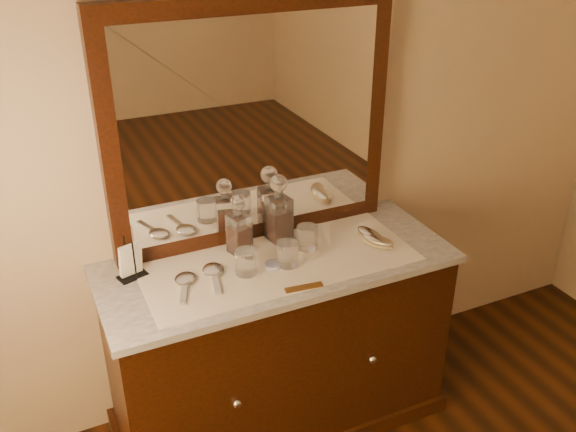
{
  "coord_description": "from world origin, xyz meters",
  "views": [
    {
      "loc": [
        -0.87,
        -0.03,
        2.18
      ],
      "look_at": [
        0.0,
        1.85,
        1.1
      ],
      "focal_mm": 39.06,
      "sensor_mm": 36.0,
      "label": 1
    }
  ],
  "objects_px": {
    "mirror_frame": "(252,124)",
    "comb": "(304,287)",
    "brush_near": "(378,241)",
    "brush_far": "(370,235)",
    "decanter_left": "(239,230)",
    "dresser_cabinet": "(278,346)",
    "hand_mirror_outer": "(185,281)",
    "pin_dish": "(274,265)",
    "decanter_right": "(279,215)",
    "hand_mirror_inner": "(214,272)",
    "napkin_rack": "(131,262)"
  },
  "relations": [
    {
      "from": "comb",
      "to": "napkin_rack",
      "type": "xyz_separation_m",
      "value": [
        -0.56,
        0.36,
        0.06
      ]
    },
    {
      "from": "dresser_cabinet",
      "to": "decanter_left",
      "type": "bearing_deg",
      "value": 133.43
    },
    {
      "from": "decanter_right",
      "to": "brush_far",
      "type": "xyz_separation_m",
      "value": [
        0.35,
        -0.17,
        -0.09
      ]
    },
    {
      "from": "dresser_cabinet",
      "to": "napkin_rack",
      "type": "distance_m",
      "value": 0.76
    },
    {
      "from": "dresser_cabinet",
      "to": "hand_mirror_outer",
      "type": "relative_size",
      "value": 6.46
    },
    {
      "from": "comb",
      "to": "decanter_left",
      "type": "distance_m",
      "value": 0.38
    },
    {
      "from": "hand_mirror_outer",
      "to": "hand_mirror_inner",
      "type": "relative_size",
      "value": 0.95
    },
    {
      "from": "decanter_left",
      "to": "brush_far",
      "type": "distance_m",
      "value": 0.56
    },
    {
      "from": "mirror_frame",
      "to": "hand_mirror_outer",
      "type": "bearing_deg",
      "value": -146.72
    },
    {
      "from": "comb",
      "to": "decanter_right",
      "type": "distance_m",
      "value": 0.41
    },
    {
      "from": "pin_dish",
      "to": "hand_mirror_inner",
      "type": "bearing_deg",
      "value": 169.9
    },
    {
      "from": "pin_dish",
      "to": "napkin_rack",
      "type": "height_order",
      "value": "napkin_rack"
    },
    {
      "from": "brush_near",
      "to": "brush_far",
      "type": "bearing_deg",
      "value": 93.58
    },
    {
      "from": "brush_far",
      "to": "dresser_cabinet",
      "type": "bearing_deg",
      "value": 177.88
    },
    {
      "from": "comb",
      "to": "brush_far",
      "type": "height_order",
      "value": "brush_far"
    },
    {
      "from": "decanter_right",
      "to": "hand_mirror_inner",
      "type": "height_order",
      "value": "decanter_right"
    },
    {
      "from": "comb",
      "to": "decanter_left",
      "type": "bearing_deg",
      "value": 115.54
    },
    {
      "from": "pin_dish",
      "to": "comb",
      "type": "distance_m",
      "value": 0.2
    },
    {
      "from": "mirror_frame",
      "to": "pin_dish",
      "type": "relative_size",
      "value": 16.81
    },
    {
      "from": "brush_near",
      "to": "brush_far",
      "type": "xyz_separation_m",
      "value": [
        -0.0,
        0.06,
        0.0
      ]
    },
    {
      "from": "hand_mirror_outer",
      "to": "mirror_frame",
      "type": "bearing_deg",
      "value": 33.28
    },
    {
      "from": "pin_dish",
      "to": "napkin_rack",
      "type": "xyz_separation_m",
      "value": [
        -0.52,
        0.16,
        0.06
      ]
    },
    {
      "from": "brush_near",
      "to": "brush_far",
      "type": "height_order",
      "value": "same"
    },
    {
      "from": "decanter_right",
      "to": "brush_far",
      "type": "height_order",
      "value": "decanter_right"
    },
    {
      "from": "comb",
      "to": "hand_mirror_inner",
      "type": "xyz_separation_m",
      "value": [
        -0.28,
        0.23,
        0.01
      ]
    },
    {
      "from": "dresser_cabinet",
      "to": "brush_near",
      "type": "relative_size",
      "value": 8.84
    },
    {
      "from": "dresser_cabinet",
      "to": "hand_mirror_outer",
      "type": "bearing_deg",
      "value": -178.53
    },
    {
      "from": "mirror_frame",
      "to": "pin_dish",
      "type": "distance_m",
      "value": 0.57
    },
    {
      "from": "napkin_rack",
      "to": "decanter_left",
      "type": "distance_m",
      "value": 0.44
    },
    {
      "from": "mirror_frame",
      "to": "decanter_right",
      "type": "height_order",
      "value": "mirror_frame"
    },
    {
      "from": "decanter_right",
      "to": "brush_near",
      "type": "relative_size",
      "value": 1.88
    },
    {
      "from": "dresser_cabinet",
      "to": "decanter_right",
      "type": "height_order",
      "value": "decanter_right"
    },
    {
      "from": "decanter_left",
      "to": "brush_near",
      "type": "relative_size",
      "value": 1.65
    },
    {
      "from": "hand_mirror_outer",
      "to": "hand_mirror_inner",
      "type": "distance_m",
      "value": 0.12
    },
    {
      "from": "brush_far",
      "to": "hand_mirror_inner",
      "type": "relative_size",
      "value": 0.69
    },
    {
      "from": "decanter_left",
      "to": "hand_mirror_outer",
      "type": "height_order",
      "value": "decanter_left"
    },
    {
      "from": "decanter_right",
      "to": "hand_mirror_inner",
      "type": "distance_m",
      "value": 0.39
    },
    {
      "from": "decanter_left",
      "to": "dresser_cabinet",
      "type": "bearing_deg",
      "value": -46.57
    },
    {
      "from": "comb",
      "to": "hand_mirror_inner",
      "type": "bearing_deg",
      "value": 146.06
    },
    {
      "from": "decanter_right",
      "to": "decanter_left",
      "type": "bearing_deg",
      "value": -169.86
    },
    {
      "from": "comb",
      "to": "brush_near",
      "type": "height_order",
      "value": "brush_near"
    },
    {
      "from": "decanter_left",
      "to": "hand_mirror_inner",
      "type": "bearing_deg",
      "value": -142.79
    },
    {
      "from": "napkin_rack",
      "to": "dresser_cabinet",
      "type": "bearing_deg",
      "value": -12.87
    },
    {
      "from": "pin_dish",
      "to": "brush_far",
      "type": "relative_size",
      "value": 0.45
    },
    {
      "from": "mirror_frame",
      "to": "comb",
      "type": "xyz_separation_m",
      "value": [
        0.01,
        -0.47,
        -0.49
      ]
    },
    {
      "from": "dresser_cabinet",
      "to": "brush_near",
      "type": "xyz_separation_m",
      "value": [
        0.43,
        -0.07,
        0.46
      ]
    },
    {
      "from": "napkin_rack",
      "to": "brush_near",
      "type": "xyz_separation_m",
      "value": [
        0.99,
        -0.2,
        -0.04
      ]
    },
    {
      "from": "decanter_right",
      "to": "mirror_frame",
      "type": "bearing_deg",
      "value": 130.71
    },
    {
      "from": "mirror_frame",
      "to": "comb",
      "type": "height_order",
      "value": "mirror_frame"
    },
    {
      "from": "brush_far",
      "to": "brush_near",
      "type": "bearing_deg",
      "value": -86.42
    }
  ]
}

